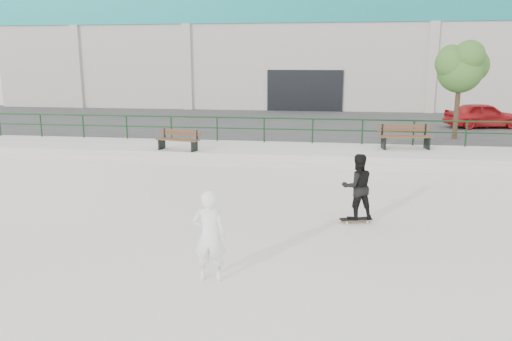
% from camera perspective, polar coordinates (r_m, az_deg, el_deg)
% --- Properties ---
extents(ground, '(120.00, 120.00, 0.00)m').
position_cam_1_polar(ground, '(10.48, -1.31, -9.06)').
color(ground, '#B9B3AA').
rests_on(ground, ground).
extents(ledge, '(30.00, 3.00, 0.50)m').
position_cam_1_polar(ledge, '(19.51, 3.36, 1.88)').
color(ledge, '#AFADA0').
rests_on(ledge, ground).
extents(parking_strip, '(60.00, 14.00, 0.50)m').
position_cam_1_polar(parking_strip, '(27.89, 4.91, 5.08)').
color(parking_strip, '#313131').
rests_on(parking_strip, ground).
extents(railing, '(28.00, 0.06, 1.03)m').
position_cam_1_polar(railing, '(20.63, 3.71, 5.25)').
color(railing, '#14371A').
rests_on(railing, ledge).
extents(commercial_building, '(44.20, 16.33, 8.00)m').
position_cam_1_polar(commercial_building, '(41.63, 6.25, 13.47)').
color(commercial_building, '#B9B7A6').
rests_on(commercial_building, ground).
extents(bench_left, '(1.75, 0.82, 0.78)m').
position_cam_1_polar(bench_left, '(19.15, -8.85, 3.47)').
color(bench_left, '#51351B').
rests_on(bench_left, ledge).
extents(bench_right, '(2.07, 0.86, 0.93)m').
position_cam_1_polar(bench_right, '(20.06, 16.66, 3.71)').
color(bench_right, '#51351B').
rests_on(bench_right, ledge).
extents(tree, '(2.34, 2.08, 4.15)m').
position_cam_1_polar(tree, '(23.11, 22.40, 11.03)').
color(tree, '#4D3B26').
rests_on(tree, parking_strip).
extents(red_car, '(3.94, 2.24, 1.26)m').
position_cam_1_polar(red_car, '(27.68, 24.52, 5.78)').
color(red_car, '#B41619').
rests_on(red_car, parking_strip).
extents(skateboard, '(0.80, 0.43, 0.09)m').
position_cam_1_polar(skateboard, '(12.39, 11.34, -5.48)').
color(skateboard, black).
rests_on(skateboard, ground).
extents(standing_skater, '(0.92, 0.80, 1.59)m').
position_cam_1_polar(standing_skater, '(12.17, 11.51, -1.82)').
color(standing_skater, black).
rests_on(standing_skater, skateboard).
extents(seated_skater, '(0.62, 0.42, 1.65)m').
position_cam_1_polar(seated_skater, '(8.89, -5.34, -7.44)').
color(seated_skater, white).
rests_on(seated_skater, ground).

